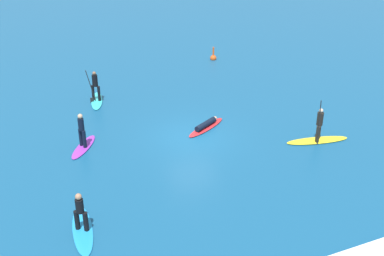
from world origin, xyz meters
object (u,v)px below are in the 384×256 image
object	(u,v)px
surfer_on_red_board	(206,126)
surfer_on_teal_board	(96,94)
surfer_on_purple_board	(83,139)
marker_buoy	(213,57)
surfer_on_blue_board	(82,222)
surfer_on_yellow_board	(318,134)

from	to	relation	value
surfer_on_red_board	surfer_on_teal_board	bearing A→B (deg)	99.32
surfer_on_purple_board	marker_buoy	world-z (taller)	surfer_on_purple_board
surfer_on_teal_board	surfer_on_blue_board	distance (m)	12.31
marker_buoy	surfer_on_blue_board	bearing A→B (deg)	-129.71
surfer_on_red_board	surfer_on_yellow_board	bearing A→B (deg)	-66.74
surfer_on_purple_board	surfer_on_blue_board	distance (m)	6.64
surfer_on_teal_board	surfer_on_blue_board	world-z (taller)	surfer_on_teal_board
surfer_on_purple_board	marker_buoy	xyz separation A→B (m)	(11.74, 9.42, -0.34)
surfer_on_teal_board	surfer_on_purple_board	bearing A→B (deg)	-5.37
surfer_on_red_board	marker_buoy	distance (m)	11.19
surfer_on_red_board	surfer_on_yellow_board	distance (m)	5.88
surfer_on_yellow_board	surfer_on_purple_board	world-z (taller)	surfer_on_yellow_board
surfer_on_purple_board	surfer_on_teal_board	world-z (taller)	surfer_on_teal_board
surfer_on_yellow_board	surfer_on_teal_board	distance (m)	13.19
surfer_on_red_board	marker_buoy	xyz separation A→B (m)	(5.19, 9.91, 0.02)
surfer_on_blue_board	marker_buoy	world-z (taller)	surfer_on_blue_board
surfer_on_purple_board	marker_buoy	bearing A→B (deg)	164.17
surfer_on_blue_board	marker_buoy	size ratio (longest dim) A/B	3.03
surfer_on_purple_board	surfer_on_blue_board	world-z (taller)	surfer_on_purple_board
surfer_on_teal_board	marker_buoy	world-z (taller)	surfer_on_teal_board
surfer_on_red_board	surfer_on_yellow_board	xyz separation A→B (m)	(4.63, -3.61, 0.28)
surfer_on_teal_board	surfer_on_yellow_board	bearing A→B (deg)	59.20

